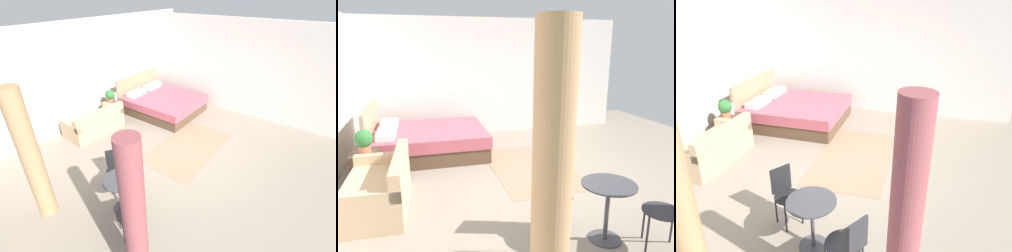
# 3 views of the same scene
# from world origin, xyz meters

# --- Properties ---
(ground_plane) EXTENTS (9.13, 9.67, 0.02)m
(ground_plane) POSITION_xyz_m (0.00, 0.00, -0.01)
(ground_plane) COLOR gray
(wall_right) EXTENTS (0.12, 6.67, 2.84)m
(wall_right) POSITION_xyz_m (3.07, 0.00, 1.42)
(wall_right) COLOR silver
(wall_right) RESTS_ON ground
(area_rug) EXTENTS (2.40, 1.41, 0.01)m
(area_rug) POSITION_xyz_m (0.36, -0.04, 0.00)
(area_rug) COLOR #93755B
(area_rug) RESTS_ON ground
(bed) EXTENTS (1.94, 2.28, 1.06)m
(bed) POSITION_xyz_m (1.70, 1.75, 0.29)
(bed) COLOR brown
(bed) RESTS_ON ground
(couch) EXTENTS (1.57, 0.88, 0.75)m
(couch) POSITION_xyz_m (-0.45, 2.49, 0.26)
(couch) COLOR tan
(couch) RESTS_ON ground
(nightstand) EXTENTS (0.49, 0.42, 0.51)m
(nightstand) POSITION_xyz_m (0.52, 2.77, 0.26)
(nightstand) COLOR #473323
(nightstand) RESTS_ON ground
(potted_plant) EXTENTS (0.28, 0.28, 0.40)m
(potted_plant) POSITION_xyz_m (0.42, 2.75, 0.74)
(potted_plant) COLOR #935B3D
(potted_plant) RESTS_ON nightstand
(vase) EXTENTS (0.09, 0.09, 0.24)m
(vase) POSITION_xyz_m (0.64, 2.76, 0.63)
(vase) COLOR silver
(vase) RESTS_ON nightstand
(balcony_table) EXTENTS (0.61, 0.61, 0.70)m
(balcony_table) POSITION_xyz_m (-2.00, -0.06, 0.49)
(balcony_table) COLOR #3F3F44
(balcony_table) RESTS_ON ground
(cafe_chair_near_window) EXTENTS (0.51, 0.51, 0.83)m
(cafe_chair_near_window) POSITION_xyz_m (-1.63, 0.46, 0.50)
(cafe_chair_near_window) COLOR black
(cafe_chair_near_window) RESTS_ON ground
(cafe_chair_near_couch) EXTENTS (0.58, 0.58, 0.85)m
(cafe_chair_near_couch) POSITION_xyz_m (-2.35, -0.62, 0.52)
(cafe_chair_near_couch) COLOR #2D2D33
(cafe_chair_near_couch) RESTS_ON ground
(curtain_right) EXTENTS (0.31, 0.31, 2.39)m
(curtain_right) POSITION_xyz_m (-2.82, 1.01, 1.20)
(curtain_right) COLOR tan
(curtain_right) RESTS_ON ground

